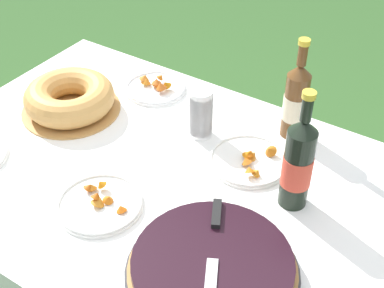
# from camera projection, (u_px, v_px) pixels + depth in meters

# --- Properties ---
(garden_table) EXTENTS (1.47, 0.97, 0.74)m
(garden_table) POSITION_uv_depth(u_px,v_px,m) (161.00, 193.00, 1.59)
(garden_table) COLOR brown
(garden_table) RESTS_ON ground_plane
(tablecloth) EXTENTS (1.48, 0.98, 0.10)m
(tablecloth) POSITION_uv_depth(u_px,v_px,m) (160.00, 178.00, 1.55)
(tablecloth) COLOR white
(tablecloth) RESTS_ON garden_table
(berry_tart) EXTENTS (0.41, 0.41, 0.06)m
(berry_tart) POSITION_uv_depth(u_px,v_px,m) (212.00, 268.00, 1.24)
(berry_tart) COLOR #38383D
(berry_tart) RESTS_ON tablecloth
(serving_knife) EXTENTS (0.19, 0.34, 0.01)m
(serving_knife) POSITION_uv_depth(u_px,v_px,m) (214.00, 248.00, 1.24)
(serving_knife) COLOR silver
(serving_knife) RESTS_ON berry_tart
(bundt_cake) EXTENTS (0.33, 0.33, 0.10)m
(bundt_cake) POSITION_uv_depth(u_px,v_px,m) (70.00, 98.00, 1.75)
(bundt_cake) COLOR #B78447
(bundt_cake) RESTS_ON tablecloth
(cup_stack) EXTENTS (0.07, 0.07, 0.16)m
(cup_stack) POSITION_uv_depth(u_px,v_px,m) (201.00, 113.00, 1.63)
(cup_stack) COLOR white
(cup_stack) RESTS_ON tablecloth
(cider_bottle_amber) EXTENTS (0.07, 0.07, 0.33)m
(cider_bottle_amber) POSITION_uv_depth(u_px,v_px,m) (296.00, 101.00, 1.61)
(cider_bottle_amber) COLOR brown
(cider_bottle_amber) RESTS_ON tablecloth
(juice_bottle_red) EXTENTS (0.08, 0.08, 0.35)m
(juice_bottle_red) POSITION_uv_depth(u_px,v_px,m) (298.00, 163.00, 1.36)
(juice_bottle_red) COLOR black
(juice_bottle_red) RESTS_ON tablecloth
(snack_plate_near) EXTENTS (0.23, 0.23, 0.05)m
(snack_plate_near) POSITION_uv_depth(u_px,v_px,m) (100.00, 203.00, 1.43)
(snack_plate_near) COLOR white
(snack_plate_near) RESTS_ON tablecloth
(snack_plate_right) EXTENTS (0.24, 0.24, 0.05)m
(snack_plate_right) POSITION_uv_depth(u_px,v_px,m) (250.00, 160.00, 1.57)
(snack_plate_right) COLOR white
(snack_plate_right) RESTS_ON tablecloth
(snack_plate_far) EXTENTS (0.21, 0.21, 0.05)m
(snack_plate_far) POSITION_uv_depth(u_px,v_px,m) (155.00, 87.00, 1.87)
(snack_plate_far) COLOR white
(snack_plate_far) RESTS_ON tablecloth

